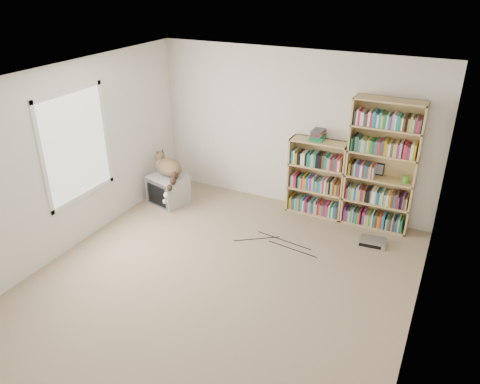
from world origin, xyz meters
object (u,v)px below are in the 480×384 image
at_px(bookcase_tall, 381,169).
at_px(cat, 169,171).
at_px(crt_tv, 169,189).
at_px(bookcase_short, 317,181).
at_px(dvd_player, 373,242).

bearing_deg(bookcase_tall, cat, -166.50).
xyz_separation_m(crt_tv, bookcase_short, (2.28, 0.76, 0.31)).
xyz_separation_m(crt_tv, bookcase_tall, (3.22, 0.76, 0.68)).
height_order(crt_tv, cat, cat).
xyz_separation_m(bookcase_tall, dvd_player, (0.11, -0.58, -0.88)).
xyz_separation_m(bookcase_short, dvd_player, (1.04, -0.58, -0.51)).
relative_size(bookcase_tall, dvd_player, 5.46).
distance_m(cat, dvd_player, 3.34).
bearing_deg(bookcase_short, dvd_player, -29.06).
height_order(bookcase_tall, dvd_player, bookcase_tall).
bearing_deg(cat, bookcase_tall, 34.17).
relative_size(cat, bookcase_tall, 0.38).
relative_size(crt_tv, bookcase_tall, 0.34).
height_order(cat, dvd_player, cat).
height_order(crt_tv, dvd_player, crt_tv).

